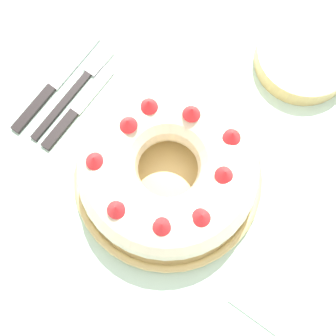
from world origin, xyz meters
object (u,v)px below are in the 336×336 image
(serving_knife, at_px, (51,89))
(napkin, at_px, (292,302))
(side_bowl, at_px, (304,57))
(serving_dish, at_px, (168,177))
(cake_knife, at_px, (74,113))
(bundt_cake, at_px, (168,168))
(fork, at_px, (78,86))

(serving_knife, distance_m, napkin, 0.51)
(side_bowl, xyz_separation_m, napkin, (0.19, -0.34, -0.02))
(serving_dish, xyz_separation_m, serving_knife, (-0.25, 0.01, -0.01))
(serving_dish, relative_size, side_bowl, 1.81)
(serving_knife, bearing_deg, serving_dish, -4.26)
(cake_knife, bearing_deg, bundt_cake, -3.36)
(bundt_cake, height_order, side_bowl, bundt_cake)
(bundt_cake, xyz_separation_m, cake_knife, (-0.19, -0.00, -0.06))
(fork, distance_m, cake_knife, 0.05)
(fork, bearing_deg, cake_knife, -65.26)
(serving_knife, bearing_deg, cake_knife, -13.53)
(side_bowl, bearing_deg, serving_knife, -137.65)
(serving_dish, bearing_deg, serving_knife, 177.17)
(napkin, bearing_deg, bundt_cake, 169.85)
(fork, bearing_deg, bundt_cake, -16.09)
(serving_dish, distance_m, side_bowl, 0.31)
(fork, relative_size, napkin, 1.29)
(bundt_cake, xyz_separation_m, napkin, (0.26, -0.05, -0.06))
(bundt_cake, distance_m, cake_knife, 0.20)
(bundt_cake, bearing_deg, fork, 168.74)
(cake_knife, relative_size, napkin, 1.10)
(fork, relative_size, side_bowl, 1.24)
(serving_dish, relative_size, bundt_cake, 1.10)
(cake_knife, distance_m, side_bowl, 0.39)
(bundt_cake, relative_size, cake_knife, 1.55)
(serving_dish, distance_m, serving_knife, 0.25)
(bundt_cake, bearing_deg, napkin, -10.15)
(serving_knife, bearing_deg, napkin, -8.01)
(serving_knife, bearing_deg, side_bowl, 40.92)
(serving_dish, bearing_deg, fork, 168.76)
(side_bowl, bearing_deg, serving_dish, -102.39)
(fork, distance_m, napkin, 0.48)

